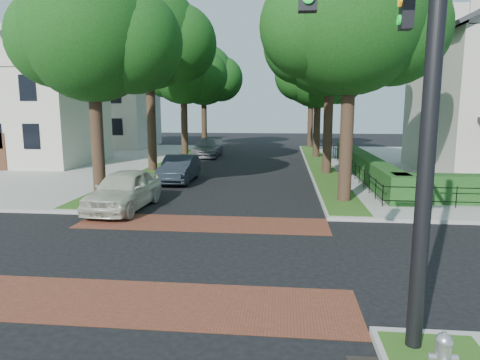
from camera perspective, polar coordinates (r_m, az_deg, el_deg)
name	(u,v)px	position (r m, az deg, el deg)	size (l,w,h in m)	color
ground	(181,253)	(12.55, -7.81, -9.63)	(120.00, 120.00, 0.00)	black
crosswalk_far	(203,223)	(15.53, -5.02, -5.78)	(9.00, 2.20, 0.01)	brown
crosswalk_near	(146,303)	(9.70, -12.44, -15.70)	(9.00, 2.20, 0.01)	brown
grass_strip_ne	(319,164)	(30.96, 10.54, 2.08)	(1.60, 29.80, 0.02)	#254C15
grass_strip_nw	(171,162)	(31.95, -9.17, 2.35)	(1.60, 29.80, 0.02)	#254C15
tree_right_near	(353,21)	(19.26, 14.84, 19.79)	(7.75, 6.67, 10.66)	black
tree_right_mid	(332,42)	(27.17, 12.19, 17.57)	(8.25, 7.09, 11.22)	black
tree_right_far	(319,73)	(35.93, 10.54, 13.88)	(7.25, 6.23, 9.74)	black
tree_right_back	(312,76)	(44.92, 9.64, 13.47)	(7.50, 6.45, 10.20)	black
tree_left_near	(96,35)	(20.72, -18.65, 17.86)	(7.50, 6.45, 10.20)	black
tree_left_mid	(151,39)	(28.31, -11.73, 17.98)	(8.00, 6.88, 11.48)	black
tree_left_far	(185,71)	(36.79, -7.35, 14.19)	(7.00, 6.02, 9.86)	black
tree_left_back	(205,76)	(45.61, -4.69, 13.69)	(7.75, 6.66, 10.44)	black
hedge_main_road	(363,164)	(27.14, 16.10, 2.09)	(1.00, 18.00, 1.20)	#143C15
fence_main_road	(350,166)	(27.03, 14.42, 1.81)	(0.06, 18.00, 0.90)	black
house_left_near	(28,95)	(34.76, -26.44, 10.12)	(10.00, 9.00, 10.14)	beige
house_left_far	(107,99)	(47.23, -17.27, 10.28)	(10.00, 9.00, 10.14)	beige
traffic_signal	(415,69)	(7.39, 22.29, 13.54)	(2.17, 2.00, 8.00)	black
parked_car_front	(124,190)	(18.07, -15.22, -1.27)	(1.92, 4.78, 1.63)	beige
parked_car_middle	(179,169)	(24.24, -8.08, 1.52)	(1.59, 4.56, 1.50)	#1D232B
parked_car_rear	(208,148)	(36.57, -4.33, 4.28)	(2.11, 5.20, 1.51)	slate
fire_hydrant	(443,359)	(7.26, 25.41, -20.80)	(0.44, 0.46, 0.82)	#9E9EA0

